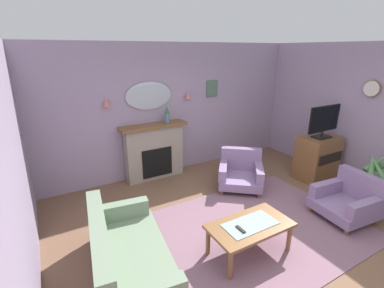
{
  "coord_description": "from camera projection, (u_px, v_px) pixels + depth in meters",
  "views": [
    {
      "loc": [
        -2.56,
        -2.36,
        2.59
      ],
      "look_at": [
        -0.3,
        1.6,
        1.0
      ],
      "focal_mm": 25.55,
      "sensor_mm": 36.0,
      "label": 1
    }
  ],
  "objects": [
    {
      "name": "armchair_beside_couch",
      "position": [
        349.0,
        199.0,
        4.38
      ],
      "size": [
        0.9,
        0.89,
        0.71
      ],
      "color": "gray",
      "rests_on": "ground"
    },
    {
      "name": "tv_flatscreen",
      "position": [
        324.0,
        121.0,
        5.39
      ],
      "size": [
        0.84,
        0.24,
        0.65
      ],
      "color": "black",
      "rests_on": "tv_cabinet"
    },
    {
      "name": "armchair_in_corner",
      "position": [
        241.0,
        172.0,
        5.38
      ],
      "size": [
        1.14,
        1.14,
        0.71
      ],
      "color": "gray",
      "rests_on": "ground"
    },
    {
      "name": "wall_sconce_left",
      "position": [
        106.0,
        103.0,
        4.98
      ],
      "size": [
        0.14,
        0.14,
        0.14
      ],
      "primitive_type": "cone",
      "color": "#D17066"
    },
    {
      "name": "mantel_vase_right",
      "position": [
        167.0,
        114.0,
        5.52
      ],
      "size": [
        0.1,
        0.1,
        0.36
      ],
      "color": "#4C7093",
      "rests_on": "fireplace"
    },
    {
      "name": "tv_remote",
      "position": [
        241.0,
        229.0,
        3.41
      ],
      "size": [
        0.04,
        0.16,
        0.02
      ],
      "primitive_type": "cube",
      "color": "black",
      "rests_on": "coffee_table"
    },
    {
      "name": "tv_cabinet",
      "position": [
        317.0,
        158.0,
        5.67
      ],
      "size": [
        0.8,
        0.57,
        0.9
      ],
      "color": "brown",
      "rests_on": "ground"
    },
    {
      "name": "potted_plant_corner_palm",
      "position": [
        381.0,
        182.0,
        4.49
      ],
      "size": [
        0.62,
        0.64,
        1.01
      ],
      "color": "brown",
      "rests_on": "ground"
    },
    {
      "name": "floor",
      "position": [
        264.0,
        239.0,
        4.0
      ],
      "size": [
        6.72,
        6.59,
        0.1
      ],
      "primitive_type": "cube",
      "color": "brown",
      "rests_on": "ground"
    },
    {
      "name": "wall_mirror",
      "position": [
        149.0,
        96.0,
        5.4
      ],
      "size": [
        0.96,
        0.06,
        0.56
      ],
      "primitive_type": "ellipsoid",
      "color": "#B2BCC6"
    },
    {
      "name": "wall_left",
      "position": [
        7.0,
        212.0,
        2.17
      ],
      "size": [
        0.1,
        6.59,
        2.73
      ],
      "primitive_type": "cube",
      "color": "#96859F",
      "rests_on": "ground"
    },
    {
      "name": "wall_clock",
      "position": [
        372.0,
        89.0,
        5.01
      ],
      "size": [
        0.04,
        0.31,
        0.31
      ],
      "color": "silver"
    },
    {
      "name": "framed_picture",
      "position": [
        212.0,
        89.0,
        6.1
      ],
      "size": [
        0.28,
        0.03,
        0.36
      ],
      "primitive_type": "cube",
      "color": "#4C6B56"
    },
    {
      "name": "fireplace",
      "position": [
        154.0,
        152.0,
        5.66
      ],
      "size": [
        1.36,
        0.36,
        1.16
      ],
      "color": "gray",
      "rests_on": "ground"
    },
    {
      "name": "wall_back",
      "position": [
        175.0,
        109.0,
        5.87
      ],
      "size": [
        6.72,
        0.1,
        2.73
      ],
      "primitive_type": "cube",
      "color": "#9E8CA8",
      "rests_on": "ground"
    },
    {
      "name": "patterned_rug",
      "position": [
        255.0,
        229.0,
        4.14
      ],
      "size": [
        3.2,
        2.4,
        0.01
      ],
      "primitive_type": "cube",
      "color": "#7F5B6B",
      "rests_on": "ground"
    },
    {
      "name": "coffee_table",
      "position": [
        250.0,
        228.0,
        3.55
      ],
      "size": [
        1.1,
        0.6,
        0.45
      ],
      "color": "brown",
      "rests_on": "ground"
    },
    {
      "name": "wall_sconce_right",
      "position": [
        188.0,
        95.0,
        5.77
      ],
      "size": [
        0.14,
        0.14,
        0.14
      ],
      "primitive_type": "cone",
      "color": "#D17066"
    },
    {
      "name": "floral_couch",
      "position": [
        123.0,
        253.0,
        3.21
      ],
      "size": [
        1.07,
        1.8,
        0.76
      ],
      "color": "gray",
      "rests_on": "ground"
    }
  ]
}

